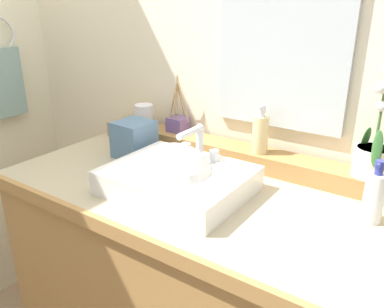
{
  "coord_description": "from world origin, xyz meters",
  "views": [
    {
      "loc": [
        0.62,
        -0.94,
        1.43
      ],
      "look_at": [
        -0.01,
        -0.02,
        0.99
      ],
      "focal_mm": 36.82,
      "sensor_mm": 36.0,
      "label": 1
    }
  ],
  "objects_px": {
    "reed_diffuser": "(178,123)",
    "tissue_box": "(134,139)",
    "potted_plant": "(373,155)",
    "tumbler_cup": "(144,116)",
    "lotion_bottle": "(374,197)",
    "hand_towel": "(9,83)",
    "soap_dispenser": "(260,133)",
    "sink_basin": "(176,181)"
  },
  "relations": [
    {
      "from": "reed_diffuser",
      "to": "tissue_box",
      "type": "xyz_separation_m",
      "value": [
        -0.07,
        -0.19,
        -0.03
      ]
    },
    {
      "from": "potted_plant",
      "to": "lotion_bottle",
      "type": "relative_size",
      "value": 1.89
    },
    {
      "from": "tumbler_cup",
      "to": "tissue_box",
      "type": "bearing_deg",
      "value": -61.74
    },
    {
      "from": "reed_diffuser",
      "to": "hand_towel",
      "type": "distance_m",
      "value": 0.86
    },
    {
      "from": "sink_basin",
      "to": "soap_dispenser",
      "type": "distance_m",
      "value": 0.34
    },
    {
      "from": "sink_basin",
      "to": "tissue_box",
      "type": "height_order",
      "value": "sink_basin"
    },
    {
      "from": "sink_basin",
      "to": "lotion_bottle",
      "type": "relative_size",
      "value": 2.38
    },
    {
      "from": "lotion_bottle",
      "to": "soap_dispenser",
      "type": "bearing_deg",
      "value": 159.79
    },
    {
      "from": "reed_diffuser",
      "to": "lotion_bottle",
      "type": "bearing_deg",
      "value": -13.14
    },
    {
      "from": "potted_plant",
      "to": "soap_dispenser",
      "type": "height_order",
      "value": "potted_plant"
    },
    {
      "from": "potted_plant",
      "to": "lotion_bottle",
      "type": "bearing_deg",
      "value": -74.94
    },
    {
      "from": "reed_diffuser",
      "to": "soap_dispenser",
      "type": "bearing_deg",
      "value": -5.11
    },
    {
      "from": "lotion_bottle",
      "to": "tissue_box",
      "type": "xyz_separation_m",
      "value": [
        -0.84,
        -0.0,
        -0.0
      ]
    },
    {
      "from": "sink_basin",
      "to": "soap_dispenser",
      "type": "height_order",
      "value": "soap_dispenser"
    },
    {
      "from": "soap_dispenser",
      "to": "sink_basin",
      "type": "bearing_deg",
      "value": -112.98
    },
    {
      "from": "lotion_bottle",
      "to": "hand_towel",
      "type": "height_order",
      "value": "hand_towel"
    },
    {
      "from": "soap_dispenser",
      "to": "hand_towel",
      "type": "height_order",
      "value": "hand_towel"
    },
    {
      "from": "potted_plant",
      "to": "tumbler_cup",
      "type": "distance_m",
      "value": 0.88
    },
    {
      "from": "soap_dispenser",
      "to": "tissue_box",
      "type": "xyz_separation_m",
      "value": [
        -0.44,
        -0.15,
        -0.06
      ]
    },
    {
      "from": "tumbler_cup",
      "to": "sink_basin",
      "type": "bearing_deg",
      "value": -38.05
    },
    {
      "from": "tissue_box",
      "to": "hand_towel",
      "type": "relative_size",
      "value": 0.44
    },
    {
      "from": "sink_basin",
      "to": "lotion_bottle",
      "type": "bearing_deg",
      "value": 16.58
    },
    {
      "from": "reed_diffuser",
      "to": "lotion_bottle",
      "type": "xyz_separation_m",
      "value": [
        0.77,
        -0.18,
        -0.02
      ]
    },
    {
      "from": "soap_dispenser",
      "to": "tumbler_cup",
      "type": "height_order",
      "value": "soap_dispenser"
    },
    {
      "from": "sink_basin",
      "to": "tissue_box",
      "type": "distance_m",
      "value": 0.35
    },
    {
      "from": "sink_basin",
      "to": "hand_towel",
      "type": "distance_m",
      "value": 1.1
    },
    {
      "from": "reed_diffuser",
      "to": "tissue_box",
      "type": "relative_size",
      "value": 1.65
    },
    {
      "from": "sink_basin",
      "to": "tissue_box",
      "type": "bearing_deg",
      "value": 153.82
    },
    {
      "from": "soap_dispenser",
      "to": "reed_diffuser",
      "type": "distance_m",
      "value": 0.38
    },
    {
      "from": "potted_plant",
      "to": "tissue_box",
      "type": "relative_size",
      "value": 2.42
    },
    {
      "from": "soap_dispenser",
      "to": "lotion_bottle",
      "type": "relative_size",
      "value": 0.96
    },
    {
      "from": "lotion_bottle",
      "to": "hand_towel",
      "type": "xyz_separation_m",
      "value": [
        -1.61,
        -0.01,
        0.12
      ]
    },
    {
      "from": "potted_plant",
      "to": "hand_towel",
      "type": "distance_m",
      "value": 1.57
    },
    {
      "from": "reed_diffuser",
      "to": "hand_towel",
      "type": "xyz_separation_m",
      "value": [
        -0.83,
        -0.19,
        0.1
      ]
    },
    {
      "from": "soap_dispenser",
      "to": "hand_towel",
      "type": "relative_size",
      "value": 0.53
    },
    {
      "from": "hand_towel",
      "to": "reed_diffuser",
      "type": "bearing_deg",
      "value": 13.0
    },
    {
      "from": "tissue_box",
      "to": "lotion_bottle",
      "type": "bearing_deg",
      "value": 0.33
    },
    {
      "from": "sink_basin",
      "to": "tumbler_cup",
      "type": "height_order",
      "value": "sink_basin"
    },
    {
      "from": "soap_dispenser",
      "to": "lotion_bottle",
      "type": "distance_m",
      "value": 0.43
    },
    {
      "from": "tumbler_cup",
      "to": "soap_dispenser",
      "type": "bearing_deg",
      "value": -0.46
    },
    {
      "from": "tumbler_cup",
      "to": "lotion_bottle",
      "type": "relative_size",
      "value": 0.53
    },
    {
      "from": "hand_towel",
      "to": "potted_plant",
      "type": "bearing_deg",
      "value": 6.21
    }
  ]
}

